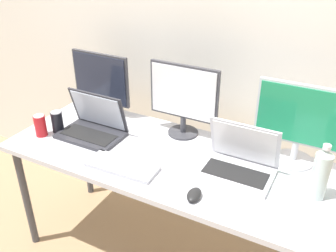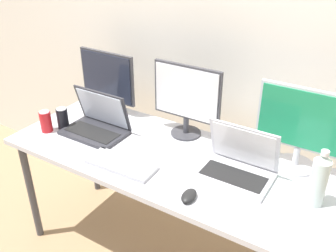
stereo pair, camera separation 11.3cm
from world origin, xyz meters
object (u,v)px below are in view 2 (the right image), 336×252
Objects in this scene: work_desk at (168,166)px; monitor_right at (302,126)px; soda_can_by_laptop at (63,118)px; mouse_by_keyboard at (189,196)px; laptop_secondary at (238,164)px; soda_can_near_keyboard at (46,121)px; keyboard_main at (121,164)px; laptop_silver at (97,123)px; monitor_center at (187,98)px; monitor_left at (108,81)px; water_bottle at (319,180)px.

work_desk is 0.70m from monitor_right.
soda_can_by_laptop reaches higher than work_desk.
mouse_by_keyboard is at bearing -10.51° from soda_can_by_laptop.
mouse_by_keyboard is (0.26, -0.24, 0.08)m from work_desk.
laptop_secondary is 1.13m from soda_can_near_keyboard.
mouse_by_keyboard is at bearing -5.50° from soda_can_near_keyboard.
laptop_secondary reaches higher than keyboard_main.
monitor_right reaches higher than soda_can_near_keyboard.
laptop_silver is 1.00× the size of keyboard_main.
monitor_center reaches higher than mouse_by_keyboard.
monitor_center reaches higher than monitor_left.
water_bottle is at bearing 6.35° from soda_can_near_keyboard.
soda_can_by_laptop reaches higher than mouse_by_keyboard.
keyboard_main is 1.34× the size of water_bottle.
laptop_secondary reaches higher than soda_can_by_laptop.
water_bottle reaches higher than work_desk.
keyboard_main is at bearing -45.35° from monitor_left.
work_desk is 0.36m from mouse_by_keyboard.
soda_can_near_keyboard is (-1.48, -0.16, -0.06)m from water_bottle.
soda_can_near_keyboard reaches higher than keyboard_main.
soda_can_near_keyboard is 0.10m from soda_can_by_laptop.
laptop_silver is at bearing -179.28° from water_bottle.
keyboard_main is 3.50× the size of mouse_by_keyboard.
monitor_right reaches higher than water_bottle.
laptop_secondary is at bearing 22.74° from keyboard_main.
monitor_left reaches higher than keyboard_main.
work_desk is at bearing -0.52° from laptop_silver.
soda_can_by_laptop is at bearing -161.42° from laptop_silver.
work_desk is 17.11× the size of mouse_by_keyboard.
mouse_by_keyboard is at bearing -59.09° from monitor_center.
monitor_left is 1.02m from mouse_by_keyboard.
work_desk is 0.39m from monitor_center.
work_desk is at bearing 11.03° from soda_can_near_keyboard.
monitor_center is 0.81m from water_bottle.
monitor_left is 0.57m from monitor_center.
monitor_right reaches higher than mouse_by_keyboard.
monitor_right is at bearing 13.32° from laptop_silver.
monitor_center is at bearing 29.20° from soda_can_near_keyboard.
keyboard_main is (-0.52, -0.24, -0.05)m from laptop_secondary.
work_desk is 0.71m from monitor_left.
laptop_secondary is (-0.22, -0.22, -0.17)m from monitor_right.
soda_can_by_laptop is at bearing -176.60° from water_bottle.
mouse_by_keyboard is 0.55m from water_bottle.
soda_can_near_keyboard is 1.00× the size of soda_can_by_laptop.
laptop_secondary is (0.85, 0.04, 0.00)m from laptop_silver.
monitor_center is at bearing 114.53° from mouse_by_keyboard.
water_bottle reaches higher than soda_can_by_laptop.
monitor_center is 0.51m from keyboard_main.
mouse_by_keyboard is (0.41, -0.04, 0.01)m from keyboard_main.
monitor_center is at bearing 98.08° from work_desk.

